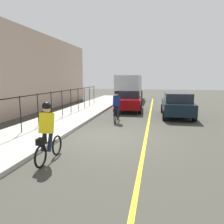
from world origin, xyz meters
TOP-DOWN VIEW (x-y plane):
  - ground_plane at (0.00, 0.00)m, footprint 80.00×80.00m
  - lane_line_centre at (0.00, -1.60)m, footprint 36.00×0.12m
  - sidewalk at (0.00, 3.40)m, footprint 40.00×3.20m
  - iron_fence at (1.00, 3.80)m, footprint 20.04×0.04m
  - cyclist_lead at (3.30, 0.23)m, footprint 1.71×0.36m
  - cyclist_follow at (-3.02, 1.16)m, footprint 1.71×0.36m
  - patrol_sedan at (5.77, -3.33)m, footprint 4.42×1.96m
  - parked_sedan_rear at (7.89, 0.06)m, footprint 4.49×2.12m
  - box_truck_background at (15.53, 0.95)m, footprint 6.72×2.57m

SIDE VIEW (x-z plane):
  - ground_plane at x=0.00m, z-range 0.00..0.00m
  - lane_line_centre at x=0.00m, z-range 0.00..0.01m
  - sidewalk at x=0.00m, z-range 0.00..0.15m
  - patrol_sedan at x=5.77m, z-range 0.03..1.61m
  - parked_sedan_rear at x=7.89m, z-range 0.03..1.61m
  - cyclist_lead at x=3.30m, z-range 0.00..1.82m
  - cyclist_follow at x=-3.02m, z-range 0.00..1.82m
  - iron_fence at x=1.00m, z-range 0.49..2.09m
  - box_truck_background at x=15.53m, z-range 0.16..2.94m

